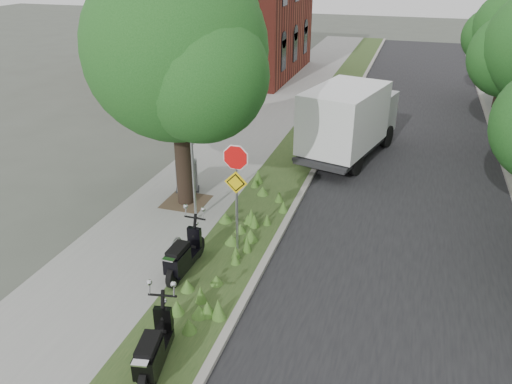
% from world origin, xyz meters
% --- Properties ---
extents(ground, '(120.00, 120.00, 0.00)m').
position_xyz_m(ground, '(0.00, 0.00, 0.00)').
color(ground, '#4C5147').
rests_on(ground, ground).
extents(sidewalk_near, '(3.50, 60.00, 0.12)m').
position_xyz_m(sidewalk_near, '(-4.25, 10.00, 0.06)').
color(sidewalk_near, gray).
rests_on(sidewalk_near, ground).
extents(verge, '(2.00, 60.00, 0.12)m').
position_xyz_m(verge, '(-1.50, 10.00, 0.06)').
color(verge, '#27411C').
rests_on(verge, ground).
extents(kerb_near, '(0.20, 60.00, 0.13)m').
position_xyz_m(kerb_near, '(-0.50, 10.00, 0.07)').
color(kerb_near, '#9E9991').
rests_on(kerb_near, ground).
extents(road, '(7.00, 60.00, 0.01)m').
position_xyz_m(road, '(3.00, 10.00, 0.01)').
color(road, black).
rests_on(road, ground).
extents(kerb_far, '(0.20, 60.00, 0.13)m').
position_xyz_m(kerb_far, '(6.50, 10.00, 0.07)').
color(kerb_far, '#9E9991').
rests_on(kerb_far, ground).
extents(street_tree_main, '(6.21, 5.54, 7.66)m').
position_xyz_m(street_tree_main, '(-4.08, 2.86, 4.80)').
color(street_tree_main, black).
rests_on(street_tree_main, ground).
extents(bare_post, '(0.08, 0.08, 4.00)m').
position_xyz_m(bare_post, '(-3.20, 1.80, 2.12)').
color(bare_post, '#A5A8AD').
rests_on(bare_post, ground).
extents(bike_hoop, '(0.06, 0.78, 0.77)m').
position_xyz_m(bike_hoop, '(-2.70, -0.60, 0.50)').
color(bike_hoop, '#A5A8AD').
rests_on(bike_hoop, ground).
extents(sign_assembly, '(0.94, 0.08, 3.22)m').
position_xyz_m(sign_assembly, '(-1.40, 0.58, 2.33)').
color(sign_assembly, '#A5A8AD').
rests_on(sign_assembly, ground).
extents(brick_building, '(9.40, 10.40, 8.30)m').
position_xyz_m(brick_building, '(-9.50, 22.00, 4.21)').
color(brick_building, maroon).
rests_on(brick_building, ground).
extents(far_tree_c, '(4.37, 3.89, 5.93)m').
position_xyz_m(far_tree_c, '(6.94, 18.04, 3.95)').
color(far_tree_c, black).
rests_on(far_tree_c, ground).
extents(scooter_near, '(0.66, 2.00, 0.96)m').
position_xyz_m(scooter_near, '(-1.42, -4.22, 0.59)').
color(scooter_near, black).
rests_on(scooter_near, ground).
extents(scooter_far, '(0.43, 2.01, 0.96)m').
position_xyz_m(scooter_far, '(-2.31, -1.04, 0.59)').
color(scooter_far, black).
rests_on(scooter_far, ground).
extents(box_truck, '(3.47, 5.97, 2.54)m').
position_xyz_m(box_truck, '(0.43, 8.75, 1.66)').
color(box_truck, '#262628').
rests_on(box_truck, ground).
extents(utility_cabinet, '(0.95, 0.81, 1.08)m').
position_xyz_m(utility_cabinet, '(-4.34, 3.67, 0.64)').
color(utility_cabinet, '#262628').
rests_on(utility_cabinet, ground).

